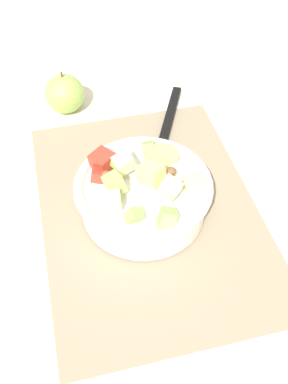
# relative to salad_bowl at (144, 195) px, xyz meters

# --- Properties ---
(ground_plane) EXTENTS (2.40, 2.40, 0.00)m
(ground_plane) POSITION_rel_salad_bowl_xyz_m (-0.00, 0.01, -0.05)
(ground_plane) COLOR silver
(placemat) EXTENTS (0.51, 0.37, 0.01)m
(placemat) POSITION_rel_salad_bowl_xyz_m (-0.00, 0.01, -0.04)
(placemat) COLOR gray
(placemat) RESTS_ON ground_plane
(salad_bowl) EXTENTS (0.23, 0.23, 0.11)m
(salad_bowl) POSITION_rel_salad_bowl_xyz_m (0.00, 0.00, 0.00)
(salad_bowl) COLOR white
(salad_bowl) RESTS_ON placemat
(serving_spoon) EXTENTS (0.23, 0.13, 0.01)m
(serving_spoon) POSITION_rel_salad_bowl_xyz_m (-0.18, 0.09, -0.04)
(serving_spoon) COLOR black
(serving_spoon) RESTS_ON placemat
(whole_apple) EXTENTS (0.08, 0.08, 0.09)m
(whole_apple) POSITION_rel_salad_bowl_xyz_m (-0.32, -0.09, -0.01)
(whole_apple) COLOR #9EC656
(whole_apple) RESTS_ON ground_plane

